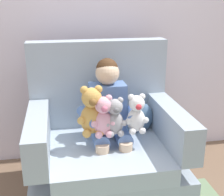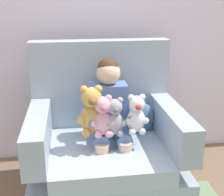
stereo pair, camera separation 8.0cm
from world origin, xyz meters
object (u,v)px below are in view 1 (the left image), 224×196
seated_child (109,111)px  plush_pink (103,117)px  throw_pillow (137,118)px  plush_honey (92,112)px  plush_white (136,115)px  armchair (105,148)px  plush_grey (115,118)px

seated_child → plush_pink: seated_child is taller
seated_child → throw_pillow: seated_child is taller
throw_pillow → plush_honey: bearing=-148.9°
plush_white → throw_pillow: size_ratio=1.05×
armchair → seated_child: bearing=12.7°
throw_pillow → plush_grey: bearing=-130.7°
plush_pink → throw_pillow: bearing=57.6°
seated_child → plush_honey: size_ratio=2.43×
plush_grey → plush_pink: 0.08m
plush_honey → armchair: bearing=65.9°
plush_white → armchair: bearing=146.3°
armchair → plush_grey: size_ratio=4.16×
armchair → seated_child: size_ratio=1.33×
armchair → plush_pink: bearing=-102.0°
plush_grey → throw_pillow: plush_grey is taller
seated_child → plush_white: size_ratio=3.02×
plush_honey → throw_pillow: 0.47m
plush_white → throw_pillow: bearing=76.1°
plush_honey → plush_white: (0.30, -0.02, -0.03)m
plush_grey → plush_honey: size_ratio=0.77×
seated_child → plush_white: (0.16, -0.15, 0.02)m
plush_honey → plush_grey: bearing=1.4°
plush_grey → plush_pink: bearing=172.4°
seated_child → plush_grey: (0.01, -0.17, 0.02)m
armchair → plush_grey: (0.04, -0.16, 0.31)m
seated_child → plush_pink: (-0.07, -0.17, 0.03)m
plush_grey → plush_honey: plush_honey is taller
plush_white → plush_grey: bearing=-171.1°
plush_pink → plush_honey: size_ratio=0.83×
plush_white → plush_honey: bearing=178.7°
plush_honey → plush_white: 0.30m
plush_grey → throw_pillow: (0.23, 0.26, -0.13)m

